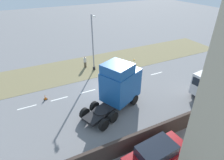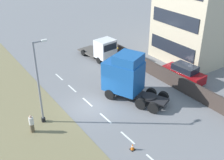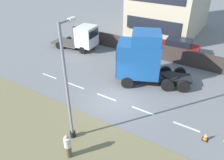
% 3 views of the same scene
% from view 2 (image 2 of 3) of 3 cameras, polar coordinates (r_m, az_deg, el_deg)
% --- Properties ---
extents(ground_plane, '(120.00, 120.00, 0.00)m').
position_cam_2_polar(ground_plane, '(26.58, -4.04, -5.36)').
color(ground_plane, slate).
rests_on(ground_plane, ground).
extents(grass_verge, '(7.00, 44.00, 0.01)m').
position_cam_2_polar(grass_verge, '(24.70, -16.23, -9.47)').
color(grass_verge, olive).
rests_on(grass_verge, ground).
extents(lane_markings, '(0.16, 17.80, 0.00)m').
position_cam_2_polar(lane_markings, '(26.07, -3.24, -6.05)').
color(lane_markings, white).
rests_on(lane_markings, ground).
extents(boundary_wall, '(0.25, 24.00, 1.61)m').
position_cam_2_polar(boundary_wall, '(31.02, 10.33, 1.14)').
color(boundary_wall, '#382D28').
rests_on(boundary_wall, ground).
extents(building_block, '(11.86, 8.21, 12.85)m').
position_cam_2_polar(building_block, '(37.72, 19.07, 13.18)').
color(building_block, '#C1B293').
rests_on(building_block, ground).
extents(lorry_cab, '(4.85, 6.60, 4.72)m').
position_cam_2_polar(lorry_cab, '(26.92, 2.79, 0.81)').
color(lorry_cab, black).
rests_on(lorry_cab, ground).
extents(flatbed_truck, '(2.90, 5.69, 2.83)m').
position_cam_2_polar(flatbed_truck, '(35.41, -1.82, 6.28)').
color(flatbed_truck, silver).
rests_on(flatbed_truck, ground).
extents(parked_car, '(2.31, 4.81, 1.94)m').
position_cam_2_polar(parked_car, '(31.40, 14.36, 1.34)').
color(parked_car, maroon).
rests_on(parked_car, ground).
extents(lamp_post, '(1.29, 0.34, 7.32)m').
position_cam_2_polar(lamp_post, '(23.49, -14.46, -1.51)').
color(lamp_post, black).
rests_on(lamp_post, ground).
extents(pedestrian, '(0.39, 0.39, 1.63)m').
position_cam_2_polar(pedestrian, '(23.86, -16.02, -8.58)').
color(pedestrian, brown).
rests_on(pedestrian, ground).
extents(traffic_cone_lead, '(0.36, 0.36, 0.58)m').
position_cam_2_polar(traffic_cone_lead, '(21.68, 4.20, -13.36)').
color(traffic_cone_lead, black).
rests_on(traffic_cone_lead, ground).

